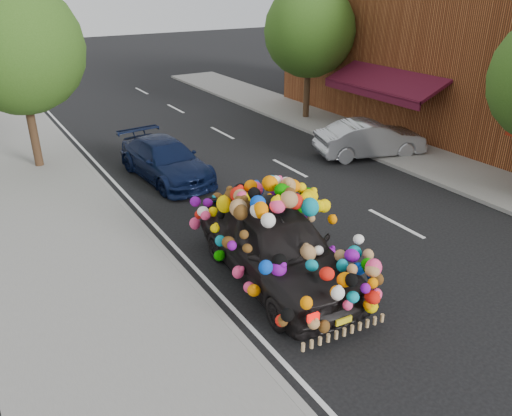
{
  "coord_description": "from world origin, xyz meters",
  "views": [
    {
      "loc": [
        -5.88,
        -8.29,
        6.07
      ],
      "look_at": [
        -0.48,
        0.56,
        1.23
      ],
      "focal_mm": 35.0,
      "sensor_mm": 36.0,
      "label": 1
    }
  ],
  "objects": [
    {
      "name": "kerb",
      "position": [
        -2.35,
        0.0,
        0.07
      ],
      "size": [
        0.15,
        60.0,
        0.13
      ],
      "primitive_type": "cube",
      "color": "gray",
      "rests_on": "ground"
    },
    {
      "name": "plush_art_car",
      "position": [
        -0.63,
        -0.53,
        1.18
      ],
      "size": [
        2.63,
        5.17,
        2.29
      ],
      "rotation": [
        0.0,
        0.0,
        -0.07
      ],
      "color": "black",
      "rests_on": "ground"
    },
    {
      "name": "navy_sedan",
      "position": [
        -0.4,
        6.34,
        0.63
      ],
      "size": [
        2.12,
        4.5,
        1.27
      ],
      "primitive_type": "imported",
      "rotation": [
        0.0,
        0.0,
        0.08
      ],
      "color": "#0B1433",
      "rests_on": "ground"
    },
    {
      "name": "lane_markings",
      "position": [
        3.6,
        0.0,
        0.01
      ],
      "size": [
        6.0,
        50.0,
        0.01
      ],
      "primitive_type": null,
      "color": "silver",
      "rests_on": "ground"
    },
    {
      "name": "ground",
      "position": [
        0.0,
        0.0,
        0.0
      ],
      "size": [
        100.0,
        100.0,
        0.0
      ],
      "primitive_type": "plane",
      "color": "black",
      "rests_on": "ground"
    },
    {
      "name": "tree_near_sidewalk",
      "position": [
        -3.8,
        9.5,
        4.02
      ],
      "size": [
        4.2,
        4.2,
        6.13
      ],
      "color": "#332114",
      "rests_on": "ground"
    },
    {
      "name": "tree_far_b",
      "position": [
        8.0,
        10.0,
        3.89
      ],
      "size": [
        4.0,
        4.0,
        5.9
      ],
      "color": "#332114",
      "rests_on": "ground"
    },
    {
      "name": "silver_hatchback",
      "position": [
        6.84,
        4.53,
        0.66
      ],
      "size": [
        4.23,
        2.52,
        1.32
      ],
      "primitive_type": "imported",
      "rotation": [
        0.0,
        0.0,
        1.27
      ],
      "color": "#9FA1A7",
      "rests_on": "ground"
    },
    {
      "name": "footpath_far",
      "position": [
        8.2,
        3.0,
        0.06
      ],
      "size": [
        3.0,
        40.0,
        0.12
      ],
      "primitive_type": "cube",
      "color": "gray",
      "rests_on": "ground"
    },
    {
      "name": "sidewalk",
      "position": [
        -4.3,
        0.0,
        0.06
      ],
      "size": [
        4.0,
        60.0,
        0.12
      ],
      "primitive_type": "cube",
      "color": "gray",
      "rests_on": "ground"
    }
  ]
}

